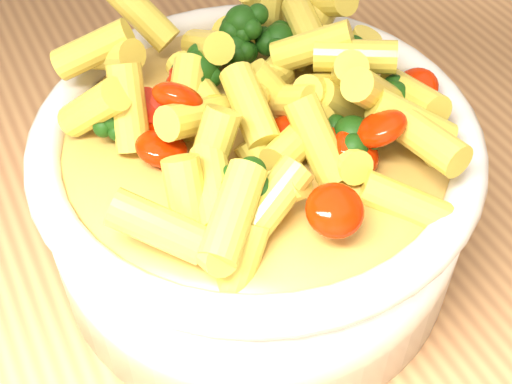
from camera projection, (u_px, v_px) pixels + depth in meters
name	position (u px, v px, depth m)	size (l,w,h in m)	color
table	(319.00, 218.00, 0.66)	(1.20, 0.80, 0.90)	tan
serving_bowl	(256.00, 190.00, 0.46)	(0.27, 0.27, 0.12)	white
pasta_salad	(256.00, 104.00, 0.41)	(0.22, 0.22, 0.05)	#ECD24A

